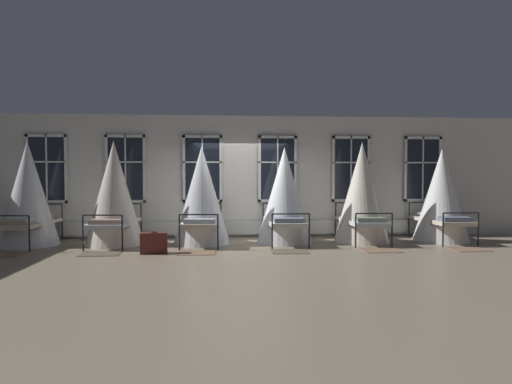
{
  "coord_description": "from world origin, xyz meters",
  "views": [
    {
      "loc": [
        -0.36,
        -10.42,
        1.64
      ],
      "look_at": [
        0.35,
        0.05,
        1.24
      ],
      "focal_mm": 30.35,
      "sensor_mm": 36.0,
      "label": 1
    }
  ],
  "objects": [
    {
      "name": "rug_sixth",
      "position": [
        5.0,
        -1.25,
        0.01
      ],
      "size": [
        0.83,
        0.6,
        0.01
      ],
      "primitive_type": "cube",
      "rotation": [
        0.0,
        0.0,
        0.05
      ],
      "color": "brown",
      "rests_on": "ground"
    },
    {
      "name": "rug_fifth",
      "position": [
        3.0,
        -1.25,
        0.01
      ],
      "size": [
        0.81,
        0.58,
        0.01
      ],
      "primitive_type": "cube",
      "rotation": [
        0.0,
        0.0,
        0.03
      ],
      "color": "brown",
      "rests_on": "ground"
    },
    {
      "name": "cot_sixth",
      "position": [
        5.01,
        0.06,
        1.13
      ],
      "size": [
        1.36,
        1.87,
        2.32
      ],
      "rotation": [
        0.0,
        0.0,
        1.58
      ],
      "color": "black",
      "rests_on": "ground"
    },
    {
      "name": "cot_first",
      "position": [
        -5.01,
        0.05,
        1.19
      ],
      "size": [
        1.36,
        1.87,
        2.45
      ],
      "rotation": [
        0.0,
        0.0,
        1.56
      ],
      "color": "black",
      "rests_on": "ground"
    },
    {
      "name": "cot_fifth",
      "position": [
        2.98,
        0.07,
        1.2
      ],
      "size": [
        1.36,
        1.87,
        2.47
      ],
      "rotation": [
        0.0,
        0.0,
        1.57
      ],
      "color": "black",
      "rests_on": "ground"
    },
    {
      "name": "cot_fourth",
      "position": [
        1.05,
        0.07,
        1.14
      ],
      "size": [
        1.36,
        1.89,
        2.34
      ],
      "rotation": [
        0.0,
        0.0,
        1.6
      ],
      "color": "black",
      "rests_on": "ground"
    },
    {
      "name": "back_wall_with_windows",
      "position": [
        0.0,
        1.21,
        1.62
      ],
      "size": [
        15.59,
        0.1,
        3.24
      ],
      "primitive_type": "cube",
      "color": "silver",
      "rests_on": "ground"
    },
    {
      "name": "rug_third",
      "position": [
        -1.0,
        -1.25,
        0.01
      ],
      "size": [
        0.81,
        0.58,
        0.01
      ],
      "primitive_type": "cube",
      "rotation": [
        0.0,
        0.0,
        -0.03
      ],
      "color": "brown",
      "rests_on": "ground"
    },
    {
      "name": "cot_third",
      "position": [
        -0.96,
        0.04,
        1.14
      ],
      "size": [
        1.36,
        1.88,
        2.35
      ],
      "rotation": [
        0.0,
        0.0,
        1.55
      ],
      "color": "black",
      "rests_on": "ground"
    },
    {
      "name": "window_bank",
      "position": [
        0.0,
        1.09,
        1.01
      ],
      "size": [
        11.04,
        0.1,
        2.63
      ],
      "color": "black",
      "rests_on": "ground"
    },
    {
      "name": "rug_fourth",
      "position": [
        1.0,
        -1.25,
        0.01
      ],
      "size": [
        0.81,
        0.57,
        0.01
      ],
      "primitive_type": "cube",
      "rotation": [
        0.0,
        0.0,
        -0.01
      ],
      "color": "brown",
      "rests_on": "ground"
    },
    {
      "name": "rug_first",
      "position": [
        -5.0,
        -1.25,
        0.01
      ],
      "size": [
        0.81,
        0.58,
        0.01
      ],
      "primitive_type": "cube",
      "rotation": [
        0.0,
        0.0,
        0.03
      ],
      "color": "brown",
      "rests_on": "ground"
    },
    {
      "name": "cot_second",
      "position": [
        -3.03,
        0.04,
        1.2
      ],
      "size": [
        1.36,
        1.89,
        2.47
      ],
      "rotation": [
        0.0,
        0.0,
        1.54
      ],
      "color": "black",
      "rests_on": "ground"
    },
    {
      "name": "rug_second",
      "position": [
        -3.0,
        -1.25,
        0.01
      ],
      "size": [
        0.82,
        0.59,
        0.01
      ],
      "primitive_type": "cube",
      "rotation": [
        0.0,
        0.0,
        0.04
      ],
      "color": "brown",
      "rests_on": "ground"
    },
    {
      "name": "ground",
      "position": [
        0.0,
        0.0,
        0.0
      ],
      "size": [
        29.19,
        29.19,
        0.0
      ],
      "primitive_type": "plane",
      "color": "gray"
    },
    {
      "name": "suitcase_dark",
      "position": [
        -1.89,
        -1.25,
        0.22
      ],
      "size": [
        0.58,
        0.27,
        0.47
      ],
      "rotation": [
        0.0,
        0.0,
        0.12
      ],
      "color": "#5B231E",
      "rests_on": "ground"
    }
  ]
}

